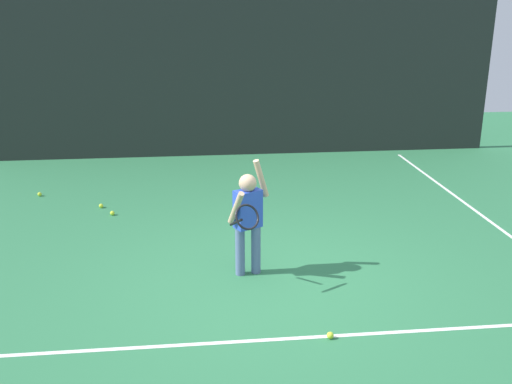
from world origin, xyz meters
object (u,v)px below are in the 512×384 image
object	(u,v)px
tennis_player	(248,216)
tennis_ball_0	(101,206)
tennis_ball_1	(40,194)
tennis_ball_4	(330,335)
tennis_ball_3	(112,213)

from	to	relation	value
tennis_player	tennis_ball_0	bearing A→B (deg)	101.07
tennis_player	tennis_ball_0	xyz separation A→B (m)	(-2.04, 2.53, -0.69)
tennis_ball_1	tennis_ball_4	distance (m)	5.99
tennis_ball_0	tennis_player	bearing A→B (deg)	-51.10
tennis_ball_1	tennis_ball_3	size ratio (longest dim) A/B	1.00
tennis_player	tennis_ball_1	size ratio (longest dim) A/B	20.46
tennis_ball_0	tennis_ball_1	distance (m)	1.28
tennis_player	tennis_ball_1	xyz separation A→B (m)	(-3.12, 3.22, -0.69)
tennis_ball_3	tennis_ball_4	size ratio (longest dim) A/B	1.00
tennis_ball_0	tennis_ball_3	distance (m)	0.41
tennis_player	tennis_ball_0	distance (m)	3.32
tennis_player	tennis_ball_1	bearing A→B (deg)	106.30
tennis_ball_0	tennis_ball_4	distance (m)	4.79
tennis_ball_4	tennis_player	bearing A→B (deg)	113.89
tennis_ball_3	tennis_player	bearing A→B (deg)	-50.01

